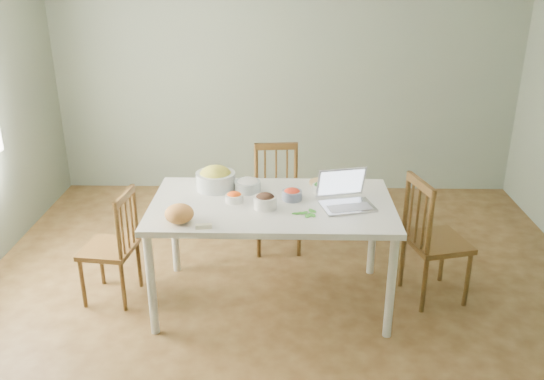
{
  "coord_description": "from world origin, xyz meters",
  "views": [
    {
      "loc": [
        -0.01,
        -3.61,
        2.47
      ],
      "look_at": [
        -0.1,
        0.16,
        0.92
      ],
      "focal_mm": 37.62,
      "sensor_mm": 36.0,
      "label": 1
    }
  ],
  "objects_px": {
    "bowl_squash": "(216,178)",
    "laptop": "(349,191)",
    "dining_table": "(272,253)",
    "chair_far": "(277,200)",
    "chair_right": "(437,239)",
    "bread_boule": "(179,214)",
    "chair_left": "(108,246)"
  },
  "relations": [
    {
      "from": "bowl_squash",
      "to": "laptop",
      "type": "xyz_separation_m",
      "value": [
        0.98,
        -0.33,
        0.04
      ]
    },
    {
      "from": "dining_table",
      "to": "laptop",
      "type": "relative_size",
      "value": 4.85
    },
    {
      "from": "dining_table",
      "to": "bowl_squash",
      "type": "height_order",
      "value": "bowl_squash"
    },
    {
      "from": "chair_far",
      "to": "bowl_squash",
      "type": "height_order",
      "value": "bowl_squash"
    },
    {
      "from": "chair_right",
      "to": "bread_boule",
      "type": "relative_size",
      "value": 5.04
    },
    {
      "from": "chair_far",
      "to": "dining_table",
      "type": "bearing_deg",
      "value": -97.15
    },
    {
      "from": "chair_far",
      "to": "chair_right",
      "type": "xyz_separation_m",
      "value": [
        1.22,
        -0.77,
        0.02
      ]
    },
    {
      "from": "chair_far",
      "to": "bowl_squash",
      "type": "distance_m",
      "value": 0.88
    },
    {
      "from": "bowl_squash",
      "to": "laptop",
      "type": "height_order",
      "value": "laptop"
    },
    {
      "from": "laptop",
      "to": "dining_table",
      "type": "bearing_deg",
      "value": 158.45
    },
    {
      "from": "chair_left",
      "to": "bread_boule",
      "type": "distance_m",
      "value": 0.85
    },
    {
      "from": "chair_far",
      "to": "bread_boule",
      "type": "relative_size",
      "value": 4.81
    },
    {
      "from": "chair_left",
      "to": "chair_far",
      "type": "bearing_deg",
      "value": 130.46
    },
    {
      "from": "chair_right",
      "to": "bread_boule",
      "type": "height_order",
      "value": "chair_right"
    },
    {
      "from": "chair_far",
      "to": "chair_left",
      "type": "distance_m",
      "value": 1.52
    },
    {
      "from": "bowl_squash",
      "to": "bread_boule",
      "type": "bearing_deg",
      "value": -105.99
    },
    {
      "from": "chair_left",
      "to": "chair_right",
      "type": "relative_size",
      "value": 0.9
    },
    {
      "from": "chair_far",
      "to": "laptop",
      "type": "relative_size",
      "value": 2.61
    },
    {
      "from": "bowl_squash",
      "to": "chair_left",
      "type": "bearing_deg",
      "value": -163.25
    },
    {
      "from": "dining_table",
      "to": "bowl_squash",
      "type": "distance_m",
      "value": 0.71
    },
    {
      "from": "chair_left",
      "to": "bread_boule",
      "type": "height_order",
      "value": "bread_boule"
    },
    {
      "from": "chair_left",
      "to": "laptop",
      "type": "distance_m",
      "value": 1.85
    },
    {
      "from": "chair_far",
      "to": "chair_left",
      "type": "bearing_deg",
      "value": -151.57
    },
    {
      "from": "bowl_squash",
      "to": "laptop",
      "type": "bearing_deg",
      "value": -18.86
    },
    {
      "from": "chair_far",
      "to": "laptop",
      "type": "bearing_deg",
      "value": -66.69
    },
    {
      "from": "dining_table",
      "to": "chair_right",
      "type": "relative_size",
      "value": 1.78
    },
    {
      "from": "dining_table",
      "to": "bowl_squash",
      "type": "bearing_deg",
      "value": 148.86
    },
    {
      "from": "bread_boule",
      "to": "laptop",
      "type": "distance_m",
      "value": 1.18
    },
    {
      "from": "dining_table",
      "to": "chair_left",
      "type": "xyz_separation_m",
      "value": [
        -1.24,
        0.02,
        0.03
      ]
    },
    {
      "from": "dining_table",
      "to": "laptop",
      "type": "xyz_separation_m",
      "value": [
        0.54,
        -0.07,
        0.53
      ]
    },
    {
      "from": "chair_left",
      "to": "bowl_squash",
      "type": "height_order",
      "value": "bowl_squash"
    },
    {
      "from": "dining_table",
      "to": "chair_far",
      "type": "xyz_separation_m",
      "value": [
        0.03,
        0.87,
        0.06
      ]
    }
  ]
}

